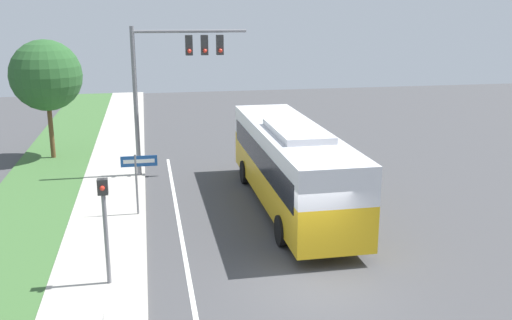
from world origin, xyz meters
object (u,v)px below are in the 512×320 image
at_px(signal_gantry, 172,69).
at_px(pedestrian_signal, 105,215).
at_px(street_sign, 138,173).
at_px(bus, 291,161).

relative_size(signal_gantry, pedestrian_signal, 2.17).
distance_m(pedestrian_signal, street_sign, 5.70).
bearing_deg(pedestrian_signal, bus, 39.37).
xyz_separation_m(pedestrian_signal, street_sign, (0.85, 5.62, -0.44)).
relative_size(bus, street_sign, 4.74).
bearing_deg(signal_gantry, bus, -52.45).
distance_m(signal_gantry, pedestrian_signal, 11.65).
bearing_deg(bus, pedestrian_signal, -140.63).
bearing_deg(bus, street_sign, 179.05).
bearing_deg(street_sign, bus, -0.95).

